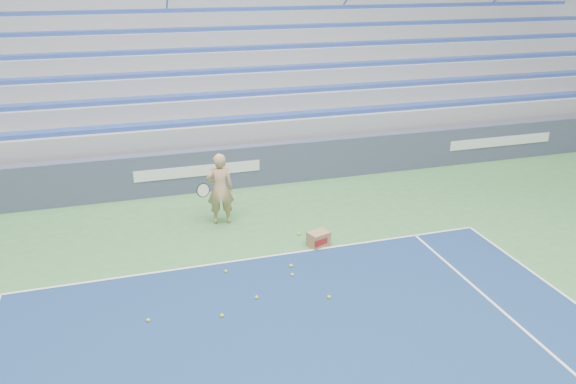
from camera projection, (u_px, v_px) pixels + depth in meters
name	position (u px, v px, depth m)	size (l,w,h in m)	color
sponsor_barrier	(198.00, 171.00, 14.42)	(30.00, 0.32, 1.10)	#3E455F
bleachers	(170.00, 65.00, 18.82)	(31.00, 9.15, 7.30)	#94989C
tennis_player	(220.00, 189.00, 12.48)	(0.93, 0.85, 1.66)	tan
ball_box	(318.00, 239.00, 11.68)	(0.50, 0.44, 0.31)	#99734A
tennis_ball_0	(299.00, 234.00, 12.18)	(0.07, 0.07, 0.07)	#B7D62B
tennis_ball_1	(291.00, 266.00, 10.88)	(0.07, 0.07, 0.07)	#B7D62B
tennis_ball_2	(329.00, 297.00, 9.85)	(0.07, 0.07, 0.07)	#B7D62B
tennis_ball_3	(292.00, 275.00, 10.56)	(0.07, 0.07, 0.07)	#B7D62B
tennis_ball_4	(148.00, 320.00, 9.20)	(0.07, 0.07, 0.07)	#B7D62B
tennis_ball_5	(257.00, 298.00, 9.84)	(0.07, 0.07, 0.07)	#B7D62B
tennis_ball_6	(226.00, 271.00, 10.68)	(0.07, 0.07, 0.07)	#B7D62B
tennis_ball_7	(222.00, 316.00, 9.33)	(0.07, 0.07, 0.07)	#B7D62B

